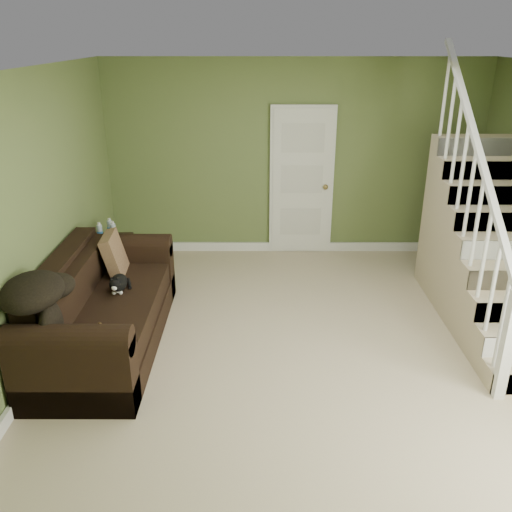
{
  "coord_description": "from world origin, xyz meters",
  "views": [
    {
      "loc": [
        -0.49,
        -4.43,
        2.87
      ],
      "look_at": [
        -0.51,
        0.37,
        0.88
      ],
      "focal_mm": 38.0,
      "sensor_mm": 36.0,
      "label": 1
    }
  ],
  "objects_px": {
    "sofa": "(101,312)",
    "cat": "(118,284)",
    "banana": "(91,330)",
    "side_table": "(111,262)"
  },
  "relations": [
    {
      "from": "sofa",
      "to": "cat",
      "type": "bearing_deg",
      "value": 49.6
    },
    {
      "from": "banana",
      "to": "side_table",
      "type": "bearing_deg",
      "value": 55.13
    },
    {
      "from": "side_table",
      "to": "cat",
      "type": "xyz_separation_m",
      "value": [
        0.39,
        -1.19,
        0.27
      ]
    },
    {
      "from": "side_table",
      "to": "banana",
      "type": "distance_m",
      "value": 2.06
    },
    {
      "from": "side_table",
      "to": "sofa",
      "type": "bearing_deg",
      "value": -79.78
    },
    {
      "from": "side_table",
      "to": "banana",
      "type": "height_order",
      "value": "side_table"
    },
    {
      "from": "banana",
      "to": "sofa",
      "type": "bearing_deg",
      "value": 54.5
    },
    {
      "from": "sofa",
      "to": "side_table",
      "type": "distance_m",
      "value": 1.39
    },
    {
      "from": "sofa",
      "to": "side_table",
      "type": "relative_size",
      "value": 2.8
    },
    {
      "from": "side_table",
      "to": "cat",
      "type": "distance_m",
      "value": 1.28
    }
  ]
}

